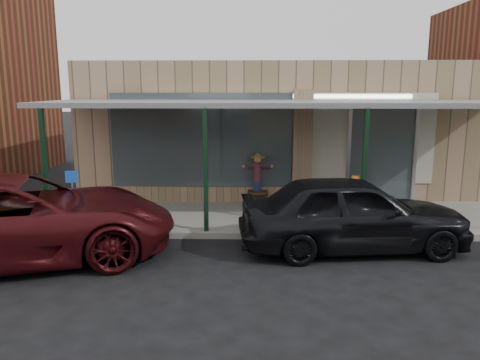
{
  "coord_description": "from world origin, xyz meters",
  "views": [
    {
      "loc": [
        -0.75,
        -8.32,
        3.44
      ],
      "look_at": [
        -1.03,
        2.6,
        1.28
      ],
      "focal_mm": 35.0,
      "sensor_mm": 36.0,
      "label": 1
    }
  ],
  "objects_px": {
    "barrel_scarecrow": "(257,187)",
    "parked_sedan": "(352,213)",
    "handicap_sign": "(73,191)",
    "car_maroon": "(15,219)",
    "barrel_pumpkin": "(362,208)"
  },
  "relations": [
    {
      "from": "barrel_scarecrow",
      "to": "parked_sedan",
      "type": "relative_size",
      "value": 0.3
    },
    {
      "from": "handicap_sign",
      "to": "car_maroon",
      "type": "xyz_separation_m",
      "value": [
        -0.46,
        -1.84,
        -0.16
      ]
    },
    {
      "from": "parked_sedan",
      "to": "car_maroon",
      "type": "height_order",
      "value": "car_maroon"
    },
    {
      "from": "barrel_pumpkin",
      "to": "parked_sedan",
      "type": "bearing_deg",
      "value": -108.71
    },
    {
      "from": "barrel_scarecrow",
      "to": "parked_sedan",
      "type": "xyz_separation_m",
      "value": [
        1.99,
        -3.41,
        0.17
      ]
    },
    {
      "from": "barrel_pumpkin",
      "to": "parked_sedan",
      "type": "xyz_separation_m",
      "value": [
        -0.69,
        -2.04,
        0.43
      ]
    },
    {
      "from": "handicap_sign",
      "to": "parked_sedan",
      "type": "relative_size",
      "value": 0.28
    },
    {
      "from": "barrel_pumpkin",
      "to": "car_maroon",
      "type": "distance_m",
      "value": 8.1
    },
    {
      "from": "barrel_scarecrow",
      "to": "car_maroon",
      "type": "distance_m",
      "value": 6.47
    },
    {
      "from": "barrel_pumpkin",
      "to": "handicap_sign",
      "type": "bearing_deg",
      "value": -171.76
    },
    {
      "from": "handicap_sign",
      "to": "car_maroon",
      "type": "distance_m",
      "value": 1.91
    },
    {
      "from": "car_maroon",
      "to": "handicap_sign",
      "type": "bearing_deg",
      "value": -33.09
    },
    {
      "from": "barrel_scarecrow",
      "to": "car_maroon",
      "type": "bearing_deg",
      "value": -120.06
    },
    {
      "from": "barrel_scarecrow",
      "to": "handicap_sign",
      "type": "bearing_deg",
      "value": -132.54
    },
    {
      "from": "barrel_scarecrow",
      "to": "barrel_pumpkin",
      "type": "bearing_deg",
      "value": -8.15
    }
  ]
}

